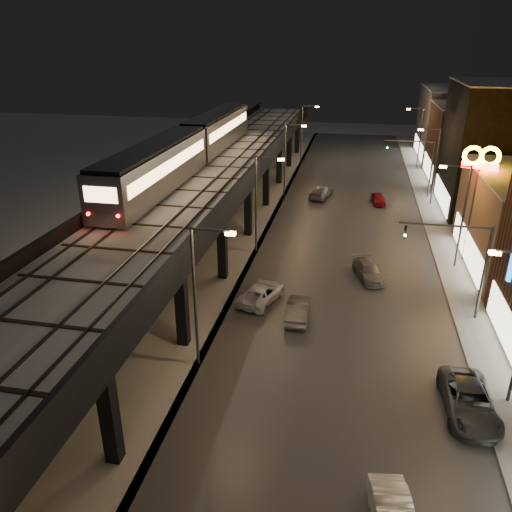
{
  "coord_description": "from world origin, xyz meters",
  "views": [
    {
      "loc": [
        7.75,
        -11.17,
        18.42
      ],
      "look_at": [
        1.75,
        18.76,
        5.0
      ],
      "focal_mm": 35.0,
      "sensor_mm": 36.0,
      "label": 1
    }
  ],
  "objects_px": {
    "car_onc_dark": "(469,402)",
    "car_onc_white": "(369,272)",
    "car_mid_dark": "(321,192)",
    "car_mid_silver": "(261,294)",
    "car_onc_red": "(378,199)",
    "car_near_white": "(297,310)",
    "subway_train": "(192,145)"
  },
  "relations": [
    {
      "from": "car_mid_silver",
      "to": "car_onc_white",
      "type": "bearing_deg",
      "value": -130.5
    },
    {
      "from": "car_onc_dark",
      "to": "car_onc_white",
      "type": "height_order",
      "value": "car_onc_dark"
    },
    {
      "from": "car_mid_silver",
      "to": "car_onc_red",
      "type": "xyz_separation_m",
      "value": [
        9.25,
        26.51,
        -0.07
      ]
    },
    {
      "from": "car_near_white",
      "to": "car_onc_white",
      "type": "xyz_separation_m",
      "value": [
        4.99,
        7.58,
        -0.06
      ]
    },
    {
      "from": "car_near_white",
      "to": "car_onc_dark",
      "type": "height_order",
      "value": "car_onc_dark"
    },
    {
      "from": "car_mid_silver",
      "to": "car_mid_dark",
      "type": "xyz_separation_m",
      "value": [
        2.3,
        27.75,
        0.04
      ]
    },
    {
      "from": "car_mid_dark",
      "to": "car_onc_dark",
      "type": "bearing_deg",
      "value": 117.56
    },
    {
      "from": "car_mid_silver",
      "to": "car_onc_white",
      "type": "height_order",
      "value": "car_mid_silver"
    },
    {
      "from": "subway_train",
      "to": "car_near_white",
      "type": "distance_m",
      "value": 23.08
    },
    {
      "from": "subway_train",
      "to": "car_mid_dark",
      "type": "relative_size",
      "value": 7.64
    },
    {
      "from": "car_onc_white",
      "to": "car_onc_red",
      "type": "xyz_separation_m",
      "value": [
        1.29,
        20.88,
        -0.03
      ]
    },
    {
      "from": "car_mid_dark",
      "to": "car_onc_red",
      "type": "distance_m",
      "value": 7.06
    },
    {
      "from": "car_mid_silver",
      "to": "car_near_white",
      "type": "bearing_deg",
      "value": 161.05
    },
    {
      "from": "subway_train",
      "to": "car_near_white",
      "type": "bearing_deg",
      "value": -52.96
    },
    {
      "from": "car_near_white",
      "to": "car_mid_dark",
      "type": "relative_size",
      "value": 0.85
    },
    {
      "from": "car_mid_silver",
      "to": "car_onc_white",
      "type": "distance_m",
      "value": 9.76
    },
    {
      "from": "car_mid_silver",
      "to": "car_onc_red",
      "type": "bearing_deg",
      "value": -95.02
    },
    {
      "from": "car_onc_dark",
      "to": "car_onc_white",
      "type": "relative_size",
      "value": 1.24
    },
    {
      "from": "car_onc_white",
      "to": "car_onc_red",
      "type": "bearing_deg",
      "value": 67.73
    },
    {
      "from": "subway_train",
      "to": "car_mid_silver",
      "type": "bearing_deg",
      "value": -56.71
    },
    {
      "from": "subway_train",
      "to": "car_near_white",
      "type": "height_order",
      "value": "subway_train"
    },
    {
      "from": "car_near_white",
      "to": "car_onc_red",
      "type": "xyz_separation_m",
      "value": [
        6.28,
        28.46,
        -0.09
      ]
    },
    {
      "from": "subway_train",
      "to": "car_mid_silver",
      "type": "distance_m",
      "value": 20.01
    },
    {
      "from": "car_near_white",
      "to": "car_mid_dark",
      "type": "height_order",
      "value": "car_mid_dark"
    },
    {
      "from": "car_onc_dark",
      "to": "car_onc_red",
      "type": "distance_m",
      "value": 36.61
    },
    {
      "from": "subway_train",
      "to": "car_onc_red",
      "type": "height_order",
      "value": "subway_train"
    },
    {
      "from": "subway_train",
      "to": "car_onc_dark",
      "type": "height_order",
      "value": "subway_train"
    },
    {
      "from": "subway_train",
      "to": "car_mid_dark",
      "type": "distance_m",
      "value": 19.16
    },
    {
      "from": "car_mid_silver",
      "to": "car_mid_dark",
      "type": "relative_size",
      "value": 0.99
    },
    {
      "from": "car_near_white",
      "to": "car_mid_dark",
      "type": "xyz_separation_m",
      "value": [
        -0.68,
        29.69,
        0.03
      ]
    },
    {
      "from": "subway_train",
      "to": "car_onc_dark",
      "type": "bearing_deg",
      "value": -47.5
    },
    {
      "from": "car_mid_dark",
      "to": "car_onc_dark",
      "type": "height_order",
      "value": "car_onc_dark"
    }
  ]
}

